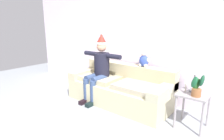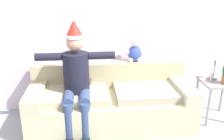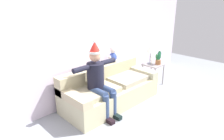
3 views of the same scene
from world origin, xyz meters
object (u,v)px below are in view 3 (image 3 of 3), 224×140
at_px(teddy_bear, 113,55).
at_px(potted_plant, 158,59).
at_px(person_seated, 99,78).
at_px(candle_tall, 152,60).
at_px(side_table, 153,68).
at_px(couch, 110,90).
at_px(table_lamp, 151,50).

distance_m(teddy_bear, potted_plant, 1.31).
xyz_separation_m(person_seated, teddy_bear, (0.85, 0.46, 0.21)).
xyz_separation_m(person_seated, candle_tall, (1.86, 0.06, -0.02)).
bearing_deg(person_seated, side_table, 2.31).
relative_size(person_seated, teddy_bear, 3.95).
distance_m(side_table, potted_plant, 0.29).
bearing_deg(candle_tall, couch, 175.77).
height_order(person_seated, teddy_bear, person_seated).
distance_m(person_seated, candle_tall, 1.86).
bearing_deg(table_lamp, candle_tall, -129.64).
distance_m(person_seated, table_lamp, 1.97).
distance_m(couch, potted_plant, 1.65).
relative_size(side_table, table_lamp, 1.19).
xyz_separation_m(teddy_bear, side_table, (1.14, -0.38, -0.49)).
height_order(teddy_bear, candle_tall, teddy_bear).
relative_size(side_table, candle_tall, 2.47).
relative_size(person_seated, candle_tall, 6.30).
bearing_deg(candle_tall, side_table, 8.65).
relative_size(person_seated, table_lamp, 3.05).
height_order(person_seated, candle_tall, person_seated).
height_order(couch, side_table, couch).
distance_m(couch, table_lamp, 1.63).
relative_size(teddy_bear, candle_tall, 1.59).
bearing_deg(potted_plant, couch, 173.51).
height_order(person_seated, potted_plant, person_seated).
xyz_separation_m(person_seated, potted_plant, (2.05, -0.02, -0.01)).
height_order(couch, teddy_bear, teddy_bear).
relative_size(potted_plant, candle_tall, 1.47).
relative_size(couch, table_lamp, 4.50).
xyz_separation_m(person_seated, table_lamp, (1.95, 0.17, 0.21)).
height_order(teddy_bear, table_lamp, teddy_bear).
distance_m(table_lamp, potted_plant, 0.31).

